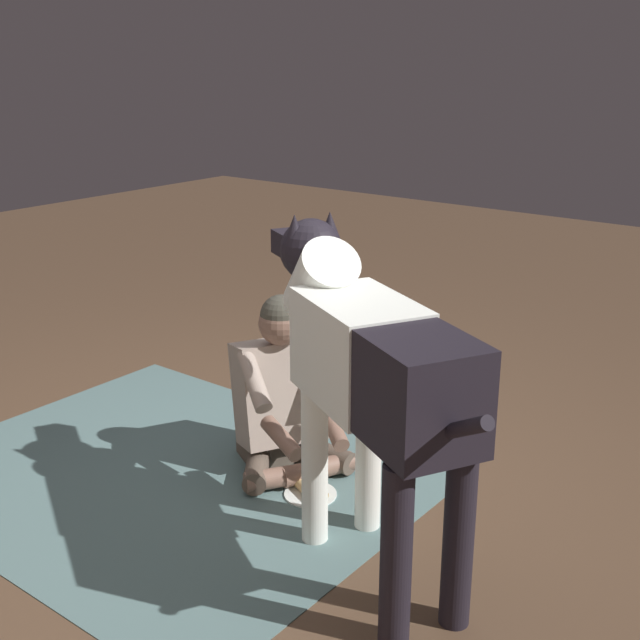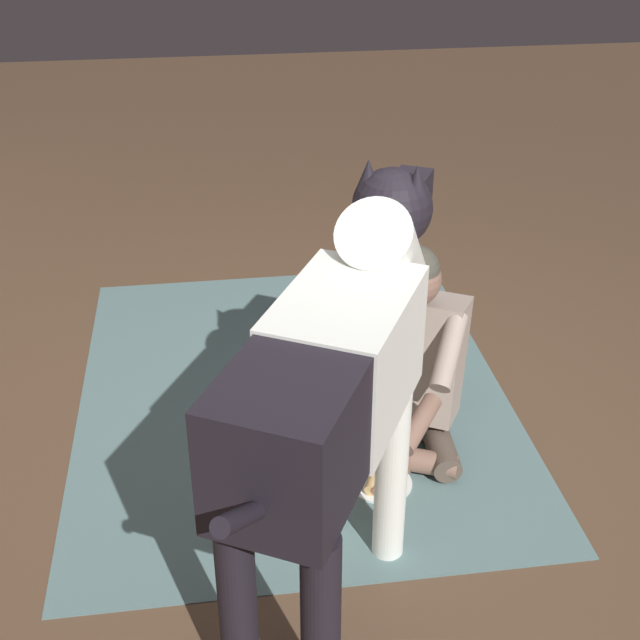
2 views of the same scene
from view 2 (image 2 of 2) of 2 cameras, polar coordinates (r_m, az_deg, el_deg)
name	(u,v)px [view 2 (image 2 of 2)]	position (r m, az deg, el deg)	size (l,w,h in m)	color
ground_plane	(370,422)	(3.64, 3.34, -6.80)	(13.80, 13.80, 0.00)	brown
area_rug	(293,392)	(3.80, -1.83, -4.83)	(2.28, 1.85, 0.01)	slate
person_sitting_on_floor	(408,364)	(3.38, 5.89, -2.91)	(0.73, 0.63, 0.85)	brown
large_dog	(337,377)	(2.43, 1.16, -3.83)	(1.43, 0.85, 1.29)	white
hot_dog_on_plate	(381,479)	(3.31, 4.10, -10.53)	(0.24, 0.24, 0.06)	white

